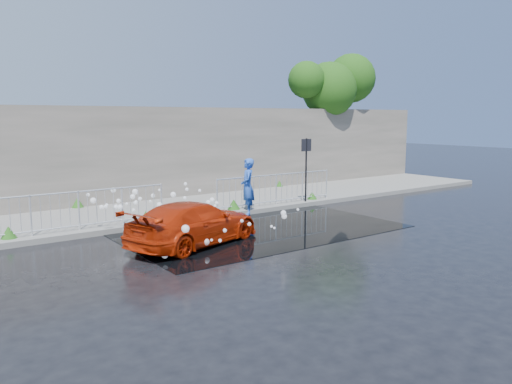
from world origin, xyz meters
TOP-DOWN VIEW (x-y plane):
  - ground at (0.00, 0.00)m, footprint 90.00×90.00m
  - pavement at (0.00, 5.00)m, footprint 30.00×4.00m
  - curb at (0.00, 3.00)m, footprint 30.00×0.25m
  - retaining_wall at (0.00, 7.20)m, footprint 30.00×0.60m
  - puddle at (0.50, 1.00)m, footprint 8.00×5.00m
  - sign_post at (4.20, 3.10)m, footprint 0.45×0.06m
  - tree at (9.86, 7.41)m, footprint 5.11×2.68m
  - railing_left at (-4.00, 3.35)m, footprint 5.05×0.05m
  - railing_right at (3.00, 3.35)m, footprint 5.05×0.05m
  - weeds at (-0.32, 4.50)m, footprint 12.17×3.93m
  - water_spray at (-1.96, 1.99)m, footprint 3.63×5.56m
  - red_car at (-1.94, 0.50)m, footprint 4.19×2.69m
  - person at (1.50, 3.00)m, footprint 0.76×0.83m

SIDE VIEW (x-z plane):
  - ground at x=0.00m, z-range 0.00..0.00m
  - puddle at x=0.50m, z-range 0.00..0.01m
  - pavement at x=0.00m, z-range 0.00..0.15m
  - curb at x=0.00m, z-range 0.00..0.16m
  - weeds at x=-0.32m, z-range 0.14..0.48m
  - red_car at x=-1.94m, z-range 0.00..1.13m
  - water_spray at x=-1.96m, z-range 0.19..1.27m
  - railing_left at x=-4.00m, z-range 0.19..1.29m
  - railing_right at x=3.00m, z-range 0.19..1.29m
  - person at x=1.50m, z-range 0.00..1.90m
  - sign_post at x=4.20m, z-range 0.47..2.97m
  - retaining_wall at x=0.00m, z-range 0.15..3.65m
  - tree at x=9.86m, z-range 1.63..8.06m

